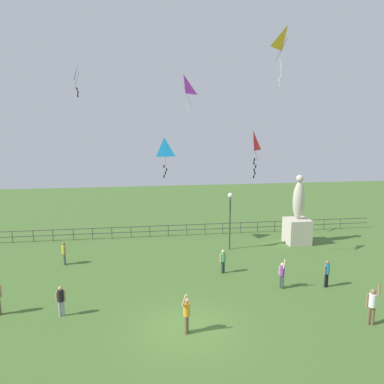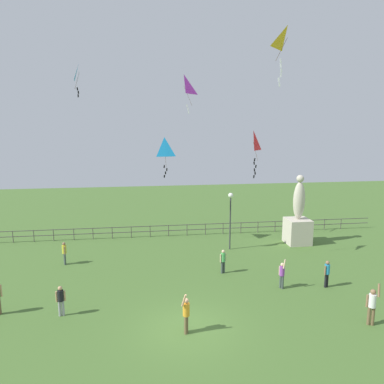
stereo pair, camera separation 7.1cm
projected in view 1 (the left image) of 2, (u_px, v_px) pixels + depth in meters
The scene contains 16 objects.
ground_plane at pixel (188, 329), 16.12m from camera, with size 80.00×80.00×0.00m, color #476B2D.
statue_monument at pixel (297, 223), 27.72m from camera, with size 1.75×1.75×5.35m.
lamppost at pixel (230, 208), 26.08m from camera, with size 0.36×0.36×4.23m.
person_0 at pixel (64, 252), 23.49m from camera, with size 0.28×0.44×1.51m.
person_1 at pixel (327, 272), 20.21m from camera, with size 0.42×0.29×1.55m.
person_2 at pixel (282, 273), 20.03m from camera, with size 0.28×0.47×1.76m.
person_3 at pixel (372, 304), 16.30m from camera, with size 0.51×0.41×2.03m.
person_4 at pixel (61, 299), 17.07m from camera, with size 0.45×0.28×1.50m.
person_5 at pixel (187, 313), 15.63m from camera, with size 0.40×0.49×1.90m.
person_7 at pixel (223, 260), 22.13m from camera, with size 0.42×0.28×1.49m.
kite_0 at pixel (164, 148), 24.12m from camera, with size 0.99×0.88×2.64m.
kite_1 at pixel (253, 142), 23.08m from camera, with size 0.83×0.90×3.05m.
kite_2 at pixel (287, 40), 16.96m from camera, with size 1.11×1.13×2.72m.
kite_3 at pixel (184, 86), 25.81m from camera, with size 1.25×1.26×2.68m.
kite_4 at pixel (79, 73), 23.52m from camera, with size 0.60×1.01×2.17m.
waterfront_railing at pixel (161, 229), 29.58m from camera, with size 36.04×0.06×0.95m.
Camera 1 is at (-1.92, -14.64, 8.90)m, focal length 33.74 mm.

